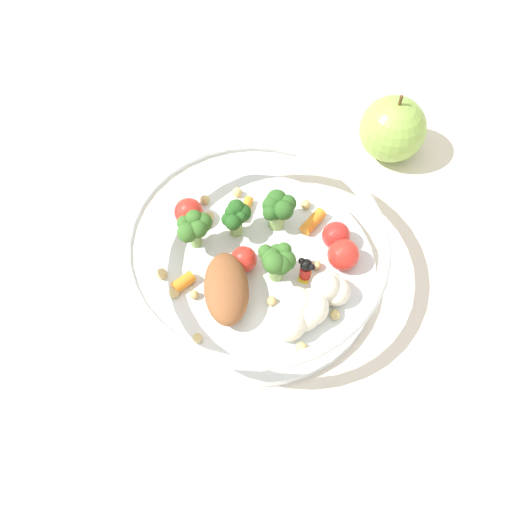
{
  "coord_description": "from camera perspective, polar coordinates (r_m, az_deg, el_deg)",
  "views": [
    {
      "loc": [
        -0.3,
        0.02,
        0.55
      ],
      "look_at": [
        0.02,
        0.01,
        0.04
      ],
      "focal_mm": 42.6,
      "sensor_mm": 36.0,
      "label": 1
    }
  ],
  "objects": [
    {
      "name": "loose_apple",
      "position": [
        0.72,
        12.71,
        11.56
      ],
      "size": [
        0.08,
        0.08,
        0.09
      ],
      "color": "#8CB74C",
      "rests_on": "ground_plane"
    },
    {
      "name": "food_container",
      "position": [
        0.6,
        0.5,
        -0.48
      ],
      "size": [
        0.26,
        0.26,
        0.07
      ],
      "color": "white",
      "rests_on": "ground_plane"
    },
    {
      "name": "ground_plane",
      "position": [
        0.62,
        0.88,
        -3.08
      ],
      "size": [
        2.4,
        2.4,
        0.0
      ],
      "primitive_type": "plane",
      "color": "silver"
    }
  ]
}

